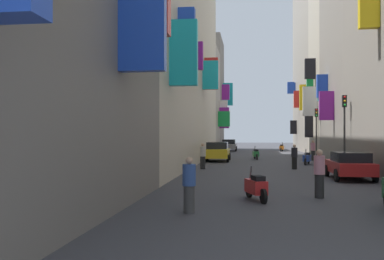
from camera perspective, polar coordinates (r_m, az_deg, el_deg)
name	(u,v)px	position (r m, az deg, el deg)	size (l,w,h in m)	color
ground_plane	(266,162)	(33.81, 9.84, -4.24)	(140.00, 140.00, 0.00)	#38383D
building_left_mid_a	(162,40)	(33.95, -4.01, 11.87)	(7.30, 30.30, 18.97)	#BCB29E
building_left_mid_b	(194,101)	(51.92, 0.21, 3.84)	(7.39, 7.35, 12.27)	gray
building_left_mid_c	(201,95)	(59.98, 1.18, 4.71)	(7.39, 8.70, 15.25)	slate
building_right_mid_a	(369,37)	(37.02, 22.45, 11.40)	(7.07, 9.85, 19.65)	gray
building_right_mid_b	(345,47)	(45.40, 19.60, 10.39)	(7.36, 7.33, 21.54)	#BCB29E
building_right_mid_c	(324,65)	(56.93, 17.09, 8.26)	(7.08, 16.43, 21.68)	#9E9384
parked_car_yellow	(217,151)	(34.72, 3.38, -2.83)	(2.02, 4.05, 1.53)	gold
parked_car_red	(350,165)	(22.37, 20.19, -4.35)	(1.88, 3.91, 1.33)	#B21E1E
parked_car_grey	(229,145)	(54.64, 4.92, -1.98)	(1.97, 4.06, 1.46)	slate
scooter_red	(256,187)	(14.59, 8.50, -7.46)	(0.78, 1.82, 1.13)	red
scooter_blue	(307,158)	(31.97, 15.02, -3.62)	(0.76, 1.93, 1.13)	#2D4CAD
scooter_orange	(282,148)	(54.24, 11.83, -2.31)	(0.66, 1.82, 1.13)	orange
scooter_green	(256,154)	(37.54, 8.46, -3.15)	(0.58, 1.92, 1.13)	#287F3D
pedestrian_crossing	(189,185)	(12.23, -0.38, -7.33)	(0.54, 0.54, 1.58)	#3F3F3F
pedestrian_near_left	(203,156)	(27.08, 1.44, -3.48)	(0.40, 0.40, 1.62)	black
pedestrian_near_right	(294,157)	(27.54, 13.44, -3.50)	(0.52, 0.52, 1.55)	black
pedestrian_mid_street	(313,150)	(36.76, 15.77, -2.62)	(0.44, 0.44, 1.68)	#292929
pedestrian_far_away	(319,174)	(15.62, 16.55, -5.58)	(0.49, 0.49, 1.69)	#272727
traffic_light_near_corner	(344,119)	(28.60, 19.58, 1.37)	(0.26, 0.34, 4.64)	#2D2D2D
traffic_light_far_corner	(316,125)	(39.95, 16.17, 0.70)	(0.26, 0.34, 4.46)	#2D2D2D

